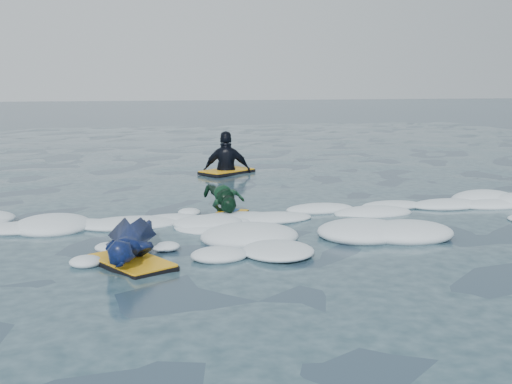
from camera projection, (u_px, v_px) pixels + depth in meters
ground at (220, 247)px, 7.74m from camera, size 120.00×120.00×0.00m
foam_band at (207, 228)px, 8.73m from camera, size 12.00×3.10×0.30m
prone_woman_unit at (130, 243)px, 7.10m from camera, size 1.00×1.66×0.40m
prone_child_unit at (226, 200)px, 9.56m from camera, size 0.74×1.21×0.44m
waiting_rider_unit at (227, 172)px, 13.86m from camera, size 1.34×1.20×1.77m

